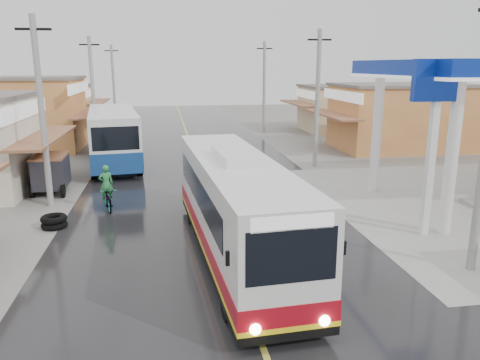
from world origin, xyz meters
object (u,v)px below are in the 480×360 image
(coach_bus, at_px, (235,206))
(second_bus, at_px, (114,136))
(cyclist, at_px, (107,195))
(tyre_stack, at_px, (54,222))
(tricycle_far, at_px, (4,179))
(tricycle_near, at_px, (51,171))

(coach_bus, height_order, second_bus, coach_bus)
(cyclist, bearing_deg, second_bus, 80.01)
(second_bus, bearing_deg, tyre_stack, -102.79)
(cyclist, bearing_deg, tricycle_far, 138.00)
(cyclist, distance_m, tricycle_far, 5.57)
(tricycle_near, xyz_separation_m, tyre_stack, (1.20, -5.28, -0.81))
(tricycle_near, xyz_separation_m, tricycle_far, (-1.94, -0.61, -0.18))
(tricycle_far, bearing_deg, tricycle_near, 23.14)
(coach_bus, distance_m, cyclist, 7.39)
(cyclist, distance_m, tyre_stack, 2.72)
(coach_bus, height_order, cyclist, coach_bus)
(coach_bus, xyz_separation_m, tricycle_far, (-9.52, 8.34, -0.77))
(tricycle_near, bearing_deg, cyclist, -48.87)
(tricycle_near, bearing_deg, coach_bus, -50.93)
(tricycle_near, distance_m, tyre_stack, 5.48)
(second_bus, xyz_separation_m, cyclist, (0.61, -9.58, -1.14))
(tyre_stack, bearing_deg, coach_bus, -29.87)
(coach_bus, xyz_separation_m, cyclist, (-4.61, 5.69, -1.00))
(coach_bus, bearing_deg, second_bus, 105.29)
(tyre_stack, bearing_deg, tricycle_near, 102.83)
(cyclist, xyz_separation_m, tyre_stack, (-1.76, -2.03, -0.40))
(tricycle_near, bearing_deg, tyre_stack, -78.37)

